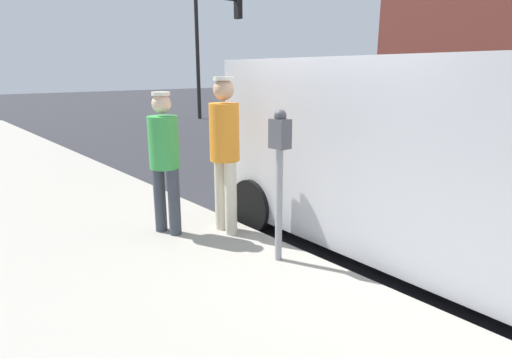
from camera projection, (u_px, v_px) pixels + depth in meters
name	position (u px, v px, depth m)	size (l,w,h in m)	color
ground_plane	(363.00, 241.00, 5.04)	(80.00, 80.00, 0.00)	#2D2D33
parking_meter_near	(280.00, 161.00, 3.95)	(0.14, 0.18, 1.52)	gray
pedestrian_in_orange	(225.00, 145.00, 4.70)	(0.34, 0.36, 1.80)	beige
pedestrian_in_green	(164.00, 155.00, 4.68)	(0.34, 0.35, 1.64)	#383D47
parked_van	(457.00, 159.00, 4.16)	(2.24, 5.25, 2.15)	#BCBCC1
traffic_light_corner	(213.00, 35.00, 17.61)	(2.48, 0.42, 5.20)	black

